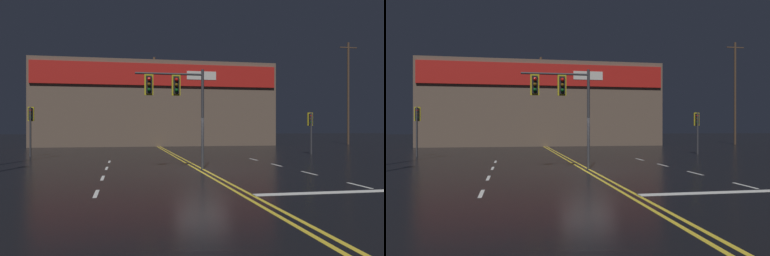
% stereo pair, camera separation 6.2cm
% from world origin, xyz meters
% --- Properties ---
extents(ground_plane, '(200.00, 200.00, 0.00)m').
position_xyz_m(ground_plane, '(0.00, 0.00, 0.00)').
color(ground_plane, black).
extents(road_markings, '(13.29, 60.00, 0.01)m').
position_xyz_m(road_markings, '(0.80, -1.16, 0.00)').
color(road_markings, gold).
rests_on(road_markings, ground).
extents(traffic_signal_median, '(3.32, 0.36, 4.84)m').
position_xyz_m(traffic_signal_median, '(-1.24, 0.56, 3.65)').
color(traffic_signal_median, '#38383D').
rests_on(traffic_signal_median, ground).
extents(traffic_signal_corner_northwest, '(0.42, 0.36, 3.46)m').
position_xyz_m(traffic_signal_corner_northwest, '(-9.99, 10.38, 2.54)').
color(traffic_signal_corner_northwest, '#38383D').
rests_on(traffic_signal_corner_northwest, ground).
extents(traffic_signal_corner_northeast, '(0.42, 0.36, 3.16)m').
position_xyz_m(traffic_signal_corner_northeast, '(10.32, 9.07, 2.31)').
color(traffic_signal_corner_northeast, '#38383D').
rests_on(traffic_signal_corner_northeast, ground).
extents(building_backdrop, '(26.33, 10.23, 9.22)m').
position_xyz_m(building_backdrop, '(0.00, 27.29, 4.62)').
color(building_backdrop, brown).
rests_on(building_backdrop, ground).
extents(utility_pole_row, '(47.25, 0.26, 12.13)m').
position_xyz_m(utility_pole_row, '(1.35, 23.21, 5.57)').
color(utility_pole_row, '#4C3828').
rests_on(utility_pole_row, ground).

